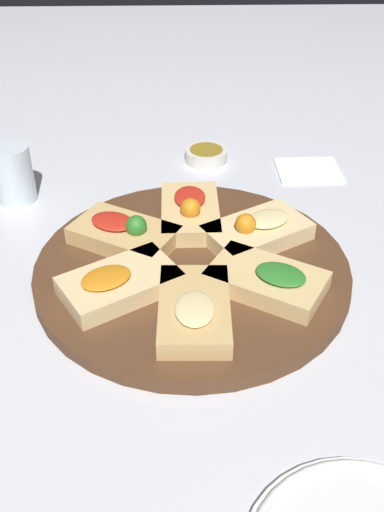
% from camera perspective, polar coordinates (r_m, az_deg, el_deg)
% --- Properties ---
extents(ground_plane, '(3.00, 3.00, 0.00)m').
position_cam_1_polar(ground_plane, '(0.84, 0.00, -1.81)').
color(ground_plane, silver).
extents(serving_board, '(0.44, 0.44, 0.02)m').
position_cam_1_polar(serving_board, '(0.84, 0.00, -1.27)').
color(serving_board, '#51331E').
rests_on(serving_board, ground_plane).
extents(focaccia_slice_0, '(0.17, 0.15, 0.05)m').
position_cam_1_polar(focaccia_slice_0, '(0.87, -6.48, 2.18)').
color(focaccia_slice_0, tan).
rests_on(focaccia_slice_0, serving_board).
extents(focaccia_slice_1, '(0.17, 0.15, 0.03)m').
position_cam_1_polar(focaccia_slice_1, '(0.78, -6.98, -2.58)').
color(focaccia_slice_1, '#E5C689').
rests_on(focaccia_slice_1, serving_board).
extents(focaccia_slice_2, '(0.09, 0.15, 0.03)m').
position_cam_1_polar(focaccia_slice_2, '(0.73, 0.01, -5.12)').
color(focaccia_slice_2, tan).
rests_on(focaccia_slice_2, serving_board).
extents(focaccia_slice_3, '(0.17, 0.15, 0.03)m').
position_cam_1_polar(focaccia_slice_3, '(0.78, 7.21, -2.29)').
color(focaccia_slice_3, '#DBB775').
rests_on(focaccia_slice_3, serving_board).
extents(focaccia_slice_4, '(0.17, 0.15, 0.05)m').
position_cam_1_polar(focaccia_slice_4, '(0.87, 6.22, 2.41)').
color(focaccia_slice_4, '#E5C689').
rests_on(focaccia_slice_4, serving_board).
extents(focaccia_slice_5, '(0.09, 0.15, 0.05)m').
position_cam_1_polar(focaccia_slice_5, '(0.91, -0.23, 4.27)').
color(focaccia_slice_5, '#DBB775').
rests_on(focaccia_slice_5, serving_board).
extents(water_glass, '(0.06, 0.06, 0.10)m').
position_cam_1_polar(water_glass, '(1.03, -16.63, 7.51)').
color(water_glass, silver).
rests_on(water_glass, ground_plane).
extents(napkin_stack, '(0.12, 0.10, 0.01)m').
position_cam_1_polar(napkin_stack, '(1.12, 11.03, 8.12)').
color(napkin_stack, white).
rests_on(napkin_stack, ground_plane).
extents(dipping_bowl, '(0.08, 0.08, 0.02)m').
position_cam_1_polar(dipping_bowl, '(1.13, 1.36, 9.64)').
color(dipping_bowl, silver).
rests_on(dipping_bowl, ground_plane).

